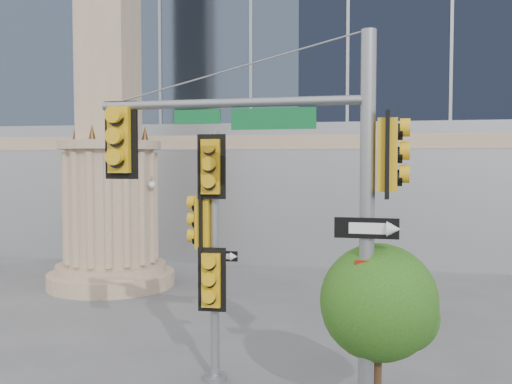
# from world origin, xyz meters

# --- Properties ---
(monument) EXTENTS (4.40, 4.40, 16.60)m
(monument) POSITION_xyz_m (-6.00, 9.00, 5.52)
(monument) COLOR tan
(monument) RESTS_ON ground
(main_signal_pole) EXTENTS (4.95, 0.66, 6.39)m
(main_signal_pole) POSITION_xyz_m (1.70, -0.53, 3.96)
(main_signal_pole) COLOR slate
(main_signal_pole) RESTS_ON ground
(secondary_signal_pole) EXTENTS (0.86, 0.64, 4.97)m
(secondary_signal_pole) POSITION_xyz_m (-0.15, 1.11, 2.92)
(secondary_signal_pole) COLOR slate
(secondary_signal_pole) RESTS_ON ground
(street_tree) EXTENTS (1.95, 1.91, 3.05)m
(street_tree) POSITION_xyz_m (3.08, -0.18, 2.00)
(street_tree) COLOR tan
(street_tree) RESTS_ON ground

